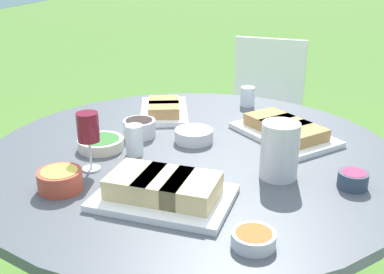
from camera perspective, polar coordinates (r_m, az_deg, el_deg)
name	(u,v)px	position (r m, az deg, el deg)	size (l,w,h in m)	color
dining_table	(192,174)	(1.74, 0.00, -4.39)	(1.48, 1.48, 0.73)	#4C4C51
chair_near_right	(264,101)	(2.98, 8.53, 4.22)	(0.44, 0.46, 0.89)	white
water_pitcher	(280,150)	(1.52, 10.35, -1.55)	(0.13, 0.12, 0.18)	silver
wine_glass	(88,129)	(1.56, -12.21, 0.91)	(0.07, 0.07, 0.20)	silver
platter_bread_main	(285,130)	(1.87, 10.93, 0.84)	(0.44, 0.46, 0.06)	white
platter_charcuterie	(164,109)	(2.08, -3.35, 3.32)	(0.40, 0.31, 0.06)	white
platter_sandwich_side	(164,190)	(1.38, -3.39, -6.24)	(0.27, 0.39, 0.08)	white
bowl_fries	(60,179)	(1.49, -15.39, -4.83)	(0.13, 0.13, 0.06)	#B74733
bowl_salad	(101,143)	(1.76, -10.75, -0.73)	(0.16, 0.16, 0.04)	beige
bowl_olives	(139,127)	(1.85, -6.26, 1.18)	(0.12, 0.12, 0.07)	silver
bowl_dip_red	(353,179)	(1.53, 18.54, -4.73)	(0.09, 0.09, 0.05)	#334256
bowl_dip_cream	(194,135)	(1.79, 0.23, 0.27)	(0.14, 0.14, 0.05)	silver
bowl_roasted_veg	(254,238)	(1.21, 7.31, -11.82)	(0.11, 0.11, 0.04)	silver
cup_water_near	(248,96)	(2.21, 6.60, 4.80)	(0.07, 0.07, 0.09)	silver
cup_water_far	(134,140)	(1.68, -6.84, -0.36)	(0.06, 0.06, 0.11)	silver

